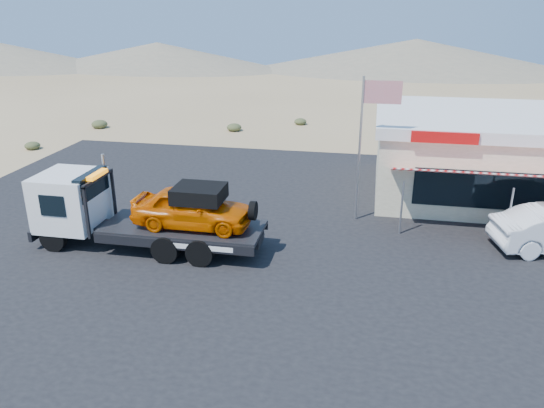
{
  "coord_description": "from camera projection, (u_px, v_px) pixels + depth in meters",
  "views": [
    {
      "loc": [
        5.21,
        -16.74,
        8.71
      ],
      "look_at": [
        1.6,
        1.77,
        1.5
      ],
      "focal_mm": 35.0,
      "sensor_mm": 36.0,
      "label": 1
    }
  ],
  "objects": [
    {
      "name": "jerky_store",
      "position": [
        486.0,
        154.0,
        25.03
      ],
      "size": [
        10.4,
        9.97,
        3.9
      ],
      "color": "beige",
      "rests_on": "asphalt_lot"
    },
    {
      "name": "ground",
      "position": [
        220.0,
        256.0,
        19.39
      ],
      "size": [
        120.0,
        120.0,
        0.0
      ],
      "primitive_type": "plane",
      "color": "#917752",
      "rests_on": "ground"
    },
    {
      "name": "distant_hills",
      "position": [
        265.0,
        56.0,
        71.02
      ],
      "size": [
        126.0,
        48.0,
        4.2
      ],
      "color": "#726B59",
      "rests_on": "ground"
    },
    {
      "name": "desert_scrub",
      "position": [
        16.0,
        169.0,
        28.6
      ],
      "size": [
        24.06,
        31.37,
        0.67
      ],
      "color": "#3A3F22",
      "rests_on": "ground"
    },
    {
      "name": "asphalt_lot",
      "position": [
        287.0,
        228.0,
        21.78
      ],
      "size": [
        32.0,
        24.0,
        0.02
      ],
      "primitive_type": "cube",
      "color": "black",
      "rests_on": "ground"
    },
    {
      "name": "flagpole",
      "position": [
        366.0,
        133.0,
        21.29
      ],
      "size": [
        1.55,
        0.1,
        6.0
      ],
      "color": "#99999E",
      "rests_on": "asphalt_lot"
    },
    {
      "name": "tow_truck",
      "position": [
        142.0,
        209.0,
        19.6
      ],
      "size": [
        8.47,
        2.51,
        2.83
      ],
      "color": "black",
      "rests_on": "asphalt_lot"
    }
  ]
}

